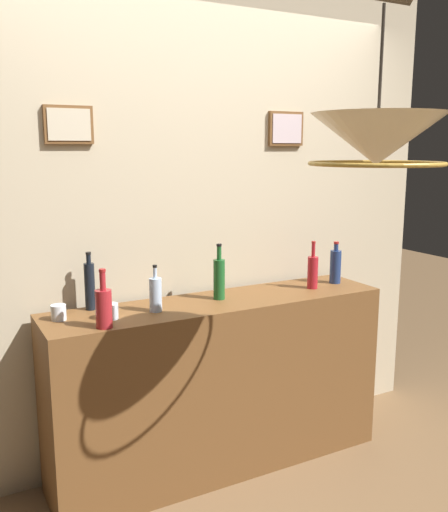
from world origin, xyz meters
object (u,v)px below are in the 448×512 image
liquor_bottle_rum (335,266)px  liquor_bottle_brandy (313,271)px  liquor_bottle_scotch (104,307)px  glass_tumbler_highball (110,311)px  liquor_bottle_mezcal (90,285)px  glass_tumbler_rocks (59,312)px  liquor_bottle_tequila (219,278)px  pendant_lamp (377,141)px  liquor_bottle_vodka (156,294)px

liquor_bottle_rum → liquor_bottle_brandy: size_ratio=0.91×
liquor_bottle_scotch → glass_tumbler_highball: bearing=62.2°
liquor_bottle_mezcal → glass_tumbler_rocks: bearing=-150.4°
liquor_bottle_tequila → glass_tumbler_highball: size_ratio=3.78×
liquor_bottle_rum → pendant_lamp: (-0.63, -0.97, 0.72)m
liquor_bottle_tequila → pendant_lamp: bearing=-81.3°
liquor_bottle_vodka → glass_tumbler_rocks: (-0.46, 0.08, -0.05)m
liquor_bottle_tequila → pendant_lamp: pendant_lamp is taller
liquor_bottle_vodka → liquor_bottle_scotch: bearing=-156.4°
pendant_lamp → glass_tumbler_rocks: bearing=134.6°
liquor_bottle_brandy → liquor_bottle_scotch: bearing=-173.8°
liquor_bottle_rum → pendant_lamp: size_ratio=0.44×
liquor_bottle_brandy → liquor_bottle_mezcal: (-1.24, 0.18, 0.02)m
liquor_bottle_rum → liquor_bottle_scotch: (-1.46, -0.18, -0.01)m
glass_tumbler_highball → pendant_lamp: pendant_lamp is taller
liquor_bottle_scotch → liquor_bottle_mezcal: size_ratio=0.92×
liquor_bottle_brandy → liquor_bottle_rum: bearing=11.7°
liquor_bottle_scotch → liquor_bottle_mezcal: (0.02, 0.32, 0.03)m
liquor_bottle_brandy → glass_tumbler_highball: liquor_bottle_brandy is taller
liquor_bottle_mezcal → liquor_bottle_vodka: (0.28, -0.18, -0.04)m
liquor_bottle_mezcal → pendant_lamp: size_ratio=0.51×
pendant_lamp → liquor_bottle_mezcal: bearing=126.2°
liquor_bottle_mezcal → liquor_bottle_scotch: bearing=-94.0°
liquor_bottle_rum → liquor_bottle_scotch: liquor_bottle_scotch is taller
glass_tumbler_highball → liquor_bottle_vodka: bearing=3.4°
liquor_bottle_brandy → liquor_bottle_vodka: (-0.97, -0.01, -0.01)m
liquor_bottle_tequila → liquor_bottle_rum: bearing=-0.5°
liquor_bottle_rum → liquor_bottle_brandy: 0.20m
liquor_bottle_rum → liquor_bottle_vodka: (-1.17, -0.05, -0.02)m
liquor_bottle_rum → pendant_lamp: 1.36m
liquor_bottle_vodka → glass_tumbler_highball: (-0.24, -0.01, -0.05)m
liquor_bottle_tequila → pendant_lamp: size_ratio=0.53×
liquor_bottle_mezcal → glass_tumbler_highball: 0.22m
liquor_bottle_mezcal → pendant_lamp: 1.54m
glass_tumbler_highball → liquor_bottle_brandy: bearing=1.0°
glass_tumbler_rocks → glass_tumbler_highball: (0.22, -0.10, 0.00)m
liquor_bottle_scotch → pendant_lamp: (0.83, -0.79, 0.73)m
liquor_bottle_rum → liquor_bottle_vodka: liquor_bottle_rum is taller
liquor_bottle_scotch → liquor_bottle_vodka: bearing=23.6°
pendant_lamp → glass_tumbler_highball: bearing=130.4°
liquor_bottle_tequila → glass_tumbler_rocks: bearing=178.1°
liquor_bottle_scotch → liquor_bottle_tequila: size_ratio=0.90×
glass_tumbler_highball → liquor_bottle_tequila: bearing=6.4°
liquor_bottle_tequila → pendant_lamp: (0.15, -0.98, 0.71)m
liquor_bottle_brandy → liquor_bottle_tequila: 0.58m
liquor_bottle_mezcal → liquor_bottle_tequila: size_ratio=0.98×
liquor_bottle_rum → liquor_bottle_mezcal: size_ratio=0.86×
liquor_bottle_brandy → liquor_bottle_vodka: bearing=-179.6°
liquor_bottle_rum → glass_tumbler_rocks: liquor_bottle_rum is taller
liquor_bottle_scotch → liquor_bottle_mezcal: liquor_bottle_mezcal is taller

